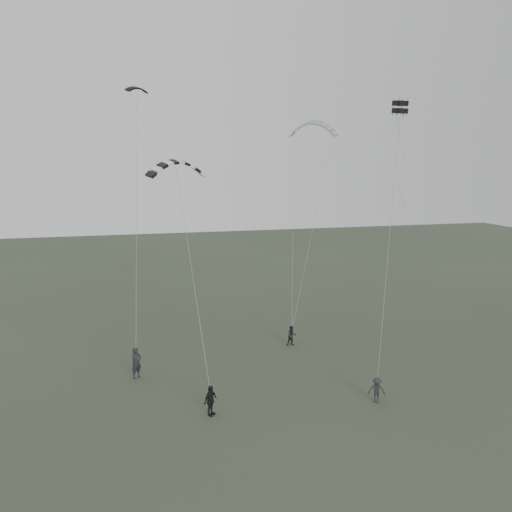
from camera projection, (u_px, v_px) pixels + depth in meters
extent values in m
plane|color=#34402C|center=(263.00, 399.00, 28.34)|extent=(140.00, 140.00, 0.00)
imported|color=#222227|center=(136.00, 363.00, 30.98)|extent=(0.86, 0.81, 1.97)
imported|color=black|center=(292.00, 336.00, 36.56)|extent=(0.76, 0.61, 1.48)
imported|color=black|center=(210.00, 401.00, 26.40)|extent=(0.99, 0.97, 1.67)
imported|color=#26252A|center=(377.00, 390.00, 27.84)|extent=(1.09, 0.90, 1.47)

